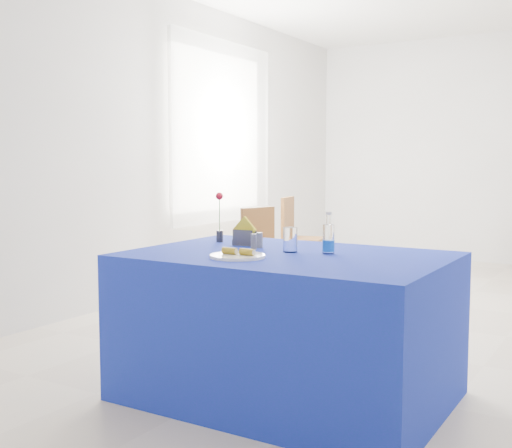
{
  "coord_description": "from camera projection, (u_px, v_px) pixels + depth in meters",
  "views": [
    {
      "loc": [
        1.33,
        -4.73,
        1.22
      ],
      "look_at": [
        -0.32,
        -1.99,
        0.92
      ],
      "focal_mm": 45.0,
      "sensor_mm": 36.0,
      "label": 1
    }
  ],
  "objects": [
    {
      "name": "curtain",
      "position": [
        224.0,
        132.0,
        6.6
      ],
      "size": [
        0.04,
        1.75,
        1.85
      ],
      "primitive_type": "cube",
      "color": "white",
      "rests_on": "room_shell"
    },
    {
      "name": "floor",
      "position": [
        429.0,
        326.0,
        4.83
      ],
      "size": [
        7.0,
        7.0,
        0.0
      ],
      "primitive_type": "plane",
      "color": "beige",
      "rests_on": "ground"
    },
    {
      "name": "rose_vase",
      "position": [
        220.0,
        219.0,
        3.78
      ],
      "size": [
        0.04,
        0.04,
        0.29
      ],
      "color": "#26272C",
      "rests_on": "blue_table"
    },
    {
      "name": "drinking_glass",
      "position": [
        290.0,
        240.0,
        3.36
      ],
      "size": [
        0.07,
        0.07,
        0.13
      ],
      "primitive_type": "cylinder",
      "color": "white",
      "rests_on": "blue_table"
    },
    {
      "name": "chair_win_a",
      "position": [
        265.0,
        249.0,
        5.57
      ],
      "size": [
        0.47,
        0.47,
        0.84
      ],
      "rotation": [
        0.0,
        0.0,
        1.29
      ],
      "color": "brown",
      "rests_on": "floor"
    },
    {
      "name": "plate",
      "position": [
        237.0,
        256.0,
        3.16
      ],
      "size": [
        0.28,
        0.28,
        0.01
      ],
      "primitive_type": "cylinder",
      "color": "white",
      "rests_on": "blue_table"
    },
    {
      "name": "banana_pieces",
      "position": [
        239.0,
        251.0,
        3.15
      ],
      "size": [
        0.18,
        0.04,
        0.03
      ],
      "color": "yellow",
      "rests_on": "plate"
    },
    {
      "name": "water_bottle",
      "position": [
        329.0,
        240.0,
        3.3
      ],
      "size": [
        0.06,
        0.06,
        0.21
      ],
      "color": "white",
      "rests_on": "blue_table"
    },
    {
      "name": "window_pane",
      "position": [
        218.0,
        132.0,
        6.64
      ],
      "size": [
        0.04,
        1.5,
        1.6
      ],
      "primitive_type": "cube",
      "color": "white",
      "rests_on": "room_shell"
    },
    {
      "name": "chair_win_b",
      "position": [
        296.0,
        232.0,
        6.7
      ],
      "size": [
        0.47,
        0.47,
        0.88
      ],
      "rotation": [
        0.0,
        0.0,
        1.79
      ],
      "color": "brown",
      "rests_on": "floor"
    },
    {
      "name": "room_shell",
      "position": [
        435.0,
        91.0,
        4.67
      ],
      "size": [
        7.0,
        7.0,
        7.0
      ],
      "color": "silver",
      "rests_on": "ground"
    },
    {
      "name": "blue_table",
      "position": [
        287.0,
        326.0,
        3.34
      ],
      "size": [
        1.6,
        1.1,
        0.76
      ],
      "color": "#102C98",
      "rests_on": "floor"
    },
    {
      "name": "napkin_holder",
      "position": [
        245.0,
        237.0,
        3.63
      ],
      "size": [
        0.15,
        0.06,
        0.17
      ],
      "color": "#343338",
      "rests_on": "blue_table"
    },
    {
      "name": "pepper_shaker",
      "position": [
        254.0,
        242.0,
        3.46
      ],
      "size": [
        0.03,
        0.03,
        0.08
      ],
      "primitive_type": "cylinder",
      "color": "slate",
      "rests_on": "blue_table"
    },
    {
      "name": "salt_shaker",
      "position": [
        260.0,
        240.0,
        3.52
      ],
      "size": [
        0.03,
        0.03,
        0.08
      ],
      "primitive_type": "cylinder",
      "color": "gray",
      "rests_on": "blue_table"
    }
  ]
}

